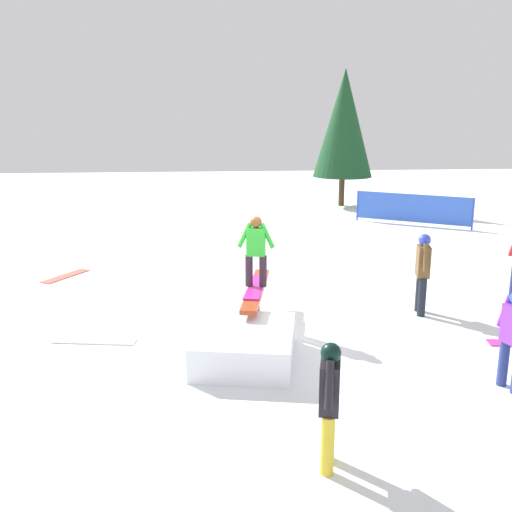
# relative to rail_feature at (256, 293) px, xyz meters

# --- Properties ---
(ground_plane) EXTENTS (60.00, 60.00, 0.00)m
(ground_plane) POSITION_rel_rail_feature_xyz_m (0.00, 0.00, -0.61)
(ground_plane) COLOR white
(rail_feature) EXTENTS (2.58, 0.78, 0.71)m
(rail_feature) POSITION_rel_rail_feature_xyz_m (0.00, 0.00, 0.00)
(rail_feature) COLOR black
(rail_feature) RESTS_ON ground
(snow_kicker_ramp) EXTENTS (2.06, 1.82, 0.53)m
(snow_kicker_ramp) POSITION_rel_rail_feature_xyz_m (-1.61, 0.32, -0.35)
(snow_kicker_ramp) COLOR white
(snow_kicker_ramp) RESTS_ON ground
(main_rider_on_rail) EXTENTS (1.54, 0.69, 1.33)m
(main_rider_on_rail) POSITION_rel_rail_feature_xyz_m (0.00, 0.00, 0.75)
(main_rider_on_rail) COLOR #CA2892
(main_rider_on_rail) RESTS_ON rail_feature
(bystander_black) EXTENTS (0.67, 0.29, 1.46)m
(bystander_black) POSITION_rel_rail_feature_xyz_m (-4.48, -0.38, 0.21)
(bystander_black) COLOR gold
(bystander_black) RESTS_ON ground
(bystander_brown) EXTENTS (0.69, 0.29, 1.59)m
(bystander_brown) POSITION_rel_rail_feature_xyz_m (0.31, -3.26, 0.28)
(bystander_brown) COLOR black
(bystander_brown) RESTS_ON ground
(loose_snowboard_coral) EXTENTS (1.29, 0.95, 0.02)m
(loose_snowboard_coral) POSITION_rel_rail_feature_xyz_m (3.66, 4.29, -0.60)
(loose_snowboard_coral) COLOR #E56E5C
(loose_snowboard_coral) RESTS_ON ground
(loose_snowboard_white) EXTENTS (0.51, 1.46, 0.02)m
(loose_snowboard_white) POSITION_rel_rail_feature_xyz_m (-0.58, 2.85, -0.60)
(loose_snowboard_white) COLOR white
(loose_snowboard_white) RESTS_ON ground
(safety_fence) EXTENTS (2.28, 3.44, 1.10)m
(safety_fence) POSITION_rel_rail_feature_xyz_m (9.39, -6.44, -0.01)
(safety_fence) COLOR blue
(safety_fence) RESTS_ON ground
(pine_tree_far) EXTENTS (2.50, 2.50, 5.69)m
(pine_tree_far) POSITION_rel_rail_feature_xyz_m (14.05, -5.01, 2.86)
(pine_tree_far) COLOR #4C331E
(pine_tree_far) RESTS_ON ground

